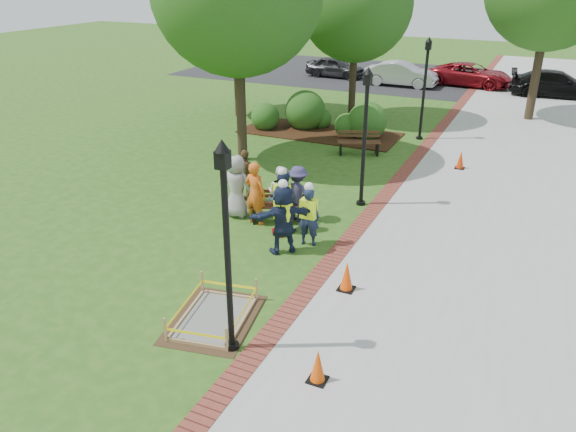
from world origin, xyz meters
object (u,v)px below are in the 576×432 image
at_px(bench_near, 279,212).
at_px(lamp_near, 226,235).
at_px(wet_concrete_pad, 214,310).
at_px(hivis_worker_b, 309,214).
at_px(hivis_worker_c, 282,200).
at_px(hivis_worker_a, 283,217).
at_px(cone_front, 318,366).

relative_size(bench_near, lamp_near, 0.41).
xyz_separation_m(wet_concrete_pad, lamp_near, (0.84, -0.67, 2.25)).
xyz_separation_m(wet_concrete_pad, hivis_worker_b, (0.42, 4.09, 0.66)).
bearing_deg(hivis_worker_b, wet_concrete_pad, -95.90).
height_order(wet_concrete_pad, hivis_worker_c, hivis_worker_c).
height_order(bench_near, lamp_near, lamp_near).
relative_size(lamp_near, hivis_worker_b, 2.39).
distance_m(wet_concrete_pad, hivis_worker_c, 4.68).
bearing_deg(hivis_worker_a, wet_concrete_pad, -89.85).
bearing_deg(cone_front, hivis_worker_c, 121.40).
bearing_deg(lamp_near, bench_near, 107.09).
xyz_separation_m(cone_front, lamp_near, (-1.90, 0.19, 2.15)).
relative_size(lamp_near, hivis_worker_a, 2.11).
distance_m(hivis_worker_a, hivis_worker_b, 0.79).
bearing_deg(bench_near, cone_front, -58.38).
bearing_deg(wet_concrete_pad, hivis_worker_a, 90.15).
bearing_deg(hivis_worker_a, lamp_near, -78.37).
xyz_separation_m(bench_near, lamp_near, (1.78, -5.79, 2.19)).
distance_m(cone_front, hivis_worker_a, 5.13).
relative_size(wet_concrete_pad, bench_near, 1.48).
bearing_deg(wet_concrete_pad, cone_front, -17.43).
height_order(bench_near, cone_front, bench_near).
relative_size(wet_concrete_pad, cone_front, 3.73).
bearing_deg(hivis_worker_c, lamp_near, -74.81).
xyz_separation_m(lamp_near, hivis_worker_c, (-1.43, 5.27, -1.55)).
height_order(wet_concrete_pad, bench_near, bench_near).
distance_m(wet_concrete_pad, bench_near, 5.20).
xyz_separation_m(wet_concrete_pad, cone_front, (2.73, -0.86, 0.10)).
bearing_deg(cone_front, hivis_worker_a, 122.60).
bearing_deg(hivis_worker_c, hivis_worker_b, -26.35).
bearing_deg(cone_front, bench_near, 121.62).
height_order(hivis_worker_a, hivis_worker_b, hivis_worker_a).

